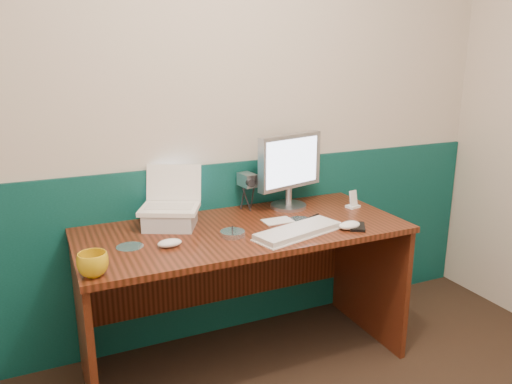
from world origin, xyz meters
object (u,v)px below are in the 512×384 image
desk (244,297)px  monitor (289,171)px  mug (93,264)px  keyboard (298,232)px  laptop (169,188)px  camcorder (247,190)px

desk → monitor: (0.36, 0.21, 0.58)m
desk → mug: mug is taller
keyboard → mug: size_ratio=3.71×
laptop → monitor: (0.68, 0.05, 0.01)m
desk → laptop: (-0.32, 0.16, 0.57)m
laptop → camcorder: bearing=39.5°
keyboard → camcorder: size_ratio=2.04×
keyboard → mug: 0.94m
desk → keyboard: 0.48m
camcorder → keyboard: bearing=-90.1°
laptop → camcorder: laptop is taller
desk → camcorder: (0.14, 0.27, 0.48)m
desk → camcorder: bearing=62.9°
laptop → monitor: size_ratio=0.67×
camcorder → mug: bearing=-156.2°
keyboard → camcorder: 0.47m
keyboard → monitor: bearing=53.0°
desk → mug: 0.89m
keyboard → mug: (-0.94, -0.08, 0.03)m
laptop → camcorder: size_ratio=1.27×
monitor → camcorder: size_ratio=1.90×
monitor → mug: monitor is taller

